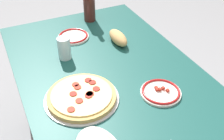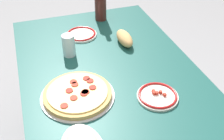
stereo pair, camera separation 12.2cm
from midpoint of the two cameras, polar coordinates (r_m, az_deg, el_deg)
name	(u,v)px [view 1 (the left image)]	position (r m, az deg, el deg)	size (l,w,h in m)	color
dining_table	(112,96)	(1.38, -2.55, -5.34)	(1.35, 0.82, 0.75)	#194C47
pepperoni_pizza	(82,97)	(1.18, -9.14, -5.44)	(0.31, 0.31, 0.03)	#B7B7BC
wine_bottle	(89,2)	(1.72, -6.77, 13.52)	(0.07, 0.07, 0.30)	#471E19
water_glass	(64,48)	(1.41, -12.11, 4.24)	(0.06, 0.06, 0.11)	silver
side_plate_near	(73,36)	(1.59, -10.02, 6.67)	(0.17, 0.17, 0.02)	white
side_plate_far	(161,92)	(1.20, 6.97, -4.55)	(0.17, 0.17, 0.02)	white
bread_loaf	(118,38)	(1.51, -1.08, 6.48)	(0.16, 0.07, 0.06)	tan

